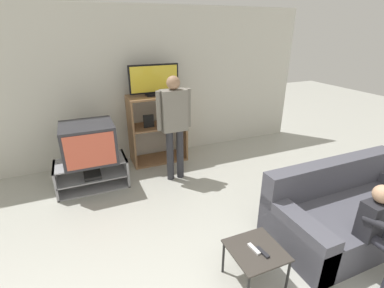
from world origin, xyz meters
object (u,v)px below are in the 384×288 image
television_main (89,143)px  couch (349,212)px  television_flat (154,81)px  person_seated_child (382,227)px  media_shelf (157,128)px  remote_control_white (254,249)px  person_standing_adult (174,119)px  snack_table (256,253)px  remote_control_black (263,252)px  tv_stand (92,174)px

television_main → couch: size_ratio=0.38×
television_main → couch: (2.65, -2.24, -0.45)m
television_flat → person_seated_child: (1.18, -3.29, -0.88)m
television_main → media_shelf: bearing=23.5°
couch → remote_control_white: bearing=-173.2°
person_standing_adult → snack_table: bearing=-90.0°
media_shelf → snack_table: 2.93m
television_flat → snack_table: (0.07, -2.93, -1.09)m
remote_control_black → couch: couch is taller
television_main → tv_stand: bearing=-131.1°
television_main → television_flat: television_flat is taller
television_main → media_shelf: 1.28m
television_flat → tv_stand: bearing=-155.4°
couch → person_standing_adult: bearing=125.5°
remote_control_white → person_standing_adult: (0.02, 2.16, 0.59)m
person_seated_child → television_flat: bearing=109.7°
tv_stand → television_flat: bearing=24.6°
snack_table → remote_control_white: remote_control_white is taller
tv_stand → couch: bearing=-39.7°
couch → person_standing_adult: size_ratio=1.18×
snack_table → media_shelf: bearing=91.1°
television_main → snack_table: 2.73m
media_shelf → television_flat: 0.83m
television_main → couch: 3.49m
couch → television_flat: bearing=118.4°
television_main → television_flat: 1.46m
media_shelf → person_standing_adult: (0.06, -0.75, 0.38)m
tv_stand → snack_table: (1.24, -2.39, 0.13)m
television_main → remote_control_white: bearing=-63.4°
media_shelf → person_seated_child: media_shelf is taller
television_flat → couch: television_flat is taller
remote_control_white → remote_control_black: bearing=-59.2°
media_shelf → remote_control_black: (0.08, -2.98, -0.21)m
couch → person_standing_adult: (-1.42, 1.99, 0.72)m
person_seated_child → couch: bearing=59.9°
media_shelf → couch: media_shelf is taller
tv_stand → media_shelf: size_ratio=0.85×
snack_table → person_standing_adult: 2.26m
person_standing_adult → television_flat: bearing=95.1°
snack_table → television_flat: bearing=91.4°
media_shelf → person_seated_child: 3.48m
tv_stand → television_main: television_main is taller
remote_control_black → remote_control_white: (-0.05, 0.06, 0.00)m
television_flat → media_shelf: bearing=-37.9°
remote_control_black → tv_stand: bearing=110.3°
television_main → remote_control_black: 2.79m
television_flat → remote_control_white: size_ratio=5.80×
remote_control_black → remote_control_white: bearing=119.7°
tv_stand → remote_control_white: size_ratio=7.07×
television_flat → person_standing_adult: 0.89m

